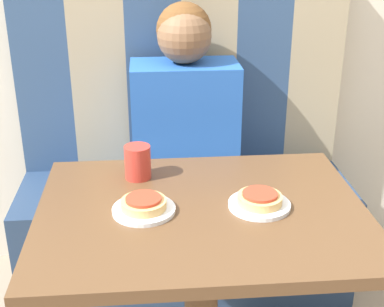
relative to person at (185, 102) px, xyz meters
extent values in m
cube|color=navy|center=(0.00, 0.00, -0.58)|extent=(1.31, 0.49, 0.49)
cube|color=navy|center=(-0.55, 0.20, 0.06)|extent=(0.22, 0.09, 0.79)
cube|color=tan|center=(-0.33, 0.20, 0.06)|extent=(0.22, 0.09, 0.79)
cube|color=navy|center=(-0.11, 0.20, 0.06)|extent=(0.22, 0.09, 0.79)
cube|color=tan|center=(0.11, 0.20, 0.06)|extent=(0.22, 0.09, 0.79)
cube|color=navy|center=(0.33, 0.20, 0.06)|extent=(0.22, 0.09, 0.79)
cube|color=tan|center=(0.55, 0.20, 0.06)|extent=(0.22, 0.09, 0.79)
cube|color=brown|center=(0.00, -0.63, -0.12)|extent=(0.91, 0.70, 0.03)
cube|color=#2356B2|center=(0.00, 0.00, -0.09)|extent=(0.40, 0.23, 0.49)
sphere|color=brown|center=(0.00, 0.00, 0.25)|extent=(0.20, 0.20, 0.20)
sphere|color=brown|center=(0.00, 0.02, 0.27)|extent=(0.20, 0.20, 0.20)
cylinder|color=white|center=(-0.16, -0.64, -0.10)|extent=(0.17, 0.17, 0.01)
cylinder|color=white|center=(0.16, -0.64, -0.10)|extent=(0.17, 0.17, 0.01)
cylinder|color=tan|center=(-0.16, -0.64, -0.08)|extent=(0.12, 0.12, 0.02)
cylinder|color=#B73823|center=(-0.16, -0.64, -0.06)|extent=(0.10, 0.10, 0.01)
cylinder|color=tan|center=(0.16, -0.64, -0.08)|extent=(0.12, 0.12, 0.02)
cylinder|color=#B73823|center=(0.16, -0.64, -0.06)|extent=(0.10, 0.10, 0.01)
cylinder|color=#B23328|center=(-0.18, -0.42, -0.05)|extent=(0.08, 0.08, 0.10)
camera|label=1|loc=(-0.14, -1.92, 0.62)|focal=50.00mm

